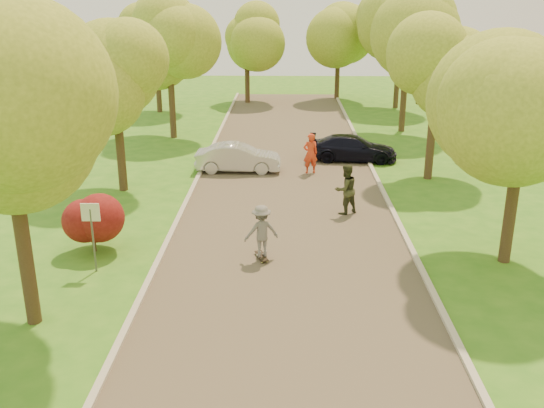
# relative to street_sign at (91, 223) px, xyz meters

# --- Properties ---
(ground) EXTENTS (100.00, 100.00, 0.00)m
(ground) POSITION_rel_street_sign_xyz_m (5.80, -4.00, -1.56)
(ground) COLOR #33761C
(ground) RESTS_ON ground
(road) EXTENTS (8.00, 60.00, 0.01)m
(road) POSITION_rel_street_sign_xyz_m (5.80, 4.00, -1.56)
(road) COLOR #4C4438
(road) RESTS_ON ground
(curb_left) EXTENTS (0.18, 60.00, 0.12)m
(curb_left) POSITION_rel_street_sign_xyz_m (1.75, 4.00, -1.50)
(curb_left) COLOR #B2AD9E
(curb_left) RESTS_ON ground
(curb_right) EXTENTS (0.18, 60.00, 0.12)m
(curb_right) POSITION_rel_street_sign_xyz_m (9.85, 4.00, -1.50)
(curb_right) COLOR #B2AD9E
(curb_right) RESTS_ON ground
(street_sign) EXTENTS (0.55, 0.06, 2.17)m
(street_sign) POSITION_rel_street_sign_xyz_m (0.00, 0.00, 0.00)
(street_sign) COLOR #59595E
(street_sign) RESTS_ON ground
(red_shrub) EXTENTS (1.70, 1.70, 1.95)m
(red_shrub) POSITION_rel_street_sign_xyz_m (-0.50, 1.50, -0.47)
(red_shrub) COLOR #382619
(red_shrub) RESTS_ON ground
(tree_l_mida) EXTENTS (4.71, 4.60, 7.39)m
(tree_l_mida) POSITION_rel_street_sign_xyz_m (-0.50, -3.00, 3.61)
(tree_l_mida) COLOR #382619
(tree_l_mida) RESTS_ON ground
(tree_l_midb) EXTENTS (4.30, 4.20, 6.62)m
(tree_l_midb) POSITION_rel_street_sign_xyz_m (-1.01, 8.00, 3.02)
(tree_l_midb) COLOR #382619
(tree_l_midb) RESTS_ON ground
(tree_l_far) EXTENTS (4.92, 4.80, 7.79)m
(tree_l_far) POSITION_rel_street_sign_xyz_m (-0.59, 18.00, 3.90)
(tree_l_far) COLOR #382619
(tree_l_far) RESTS_ON ground
(tree_r_mida) EXTENTS (5.13, 5.00, 7.95)m
(tree_r_mida) POSITION_rel_street_sign_xyz_m (12.82, 1.00, 3.97)
(tree_r_mida) COLOR #382619
(tree_r_mida) RESTS_ON ground
(tree_r_midb) EXTENTS (4.51, 4.40, 7.01)m
(tree_r_midb) POSITION_rel_street_sign_xyz_m (12.40, 10.00, 3.32)
(tree_r_midb) COLOR #382619
(tree_r_midb) RESTS_ON ground
(tree_r_far) EXTENTS (5.33, 5.20, 8.34)m
(tree_r_far) POSITION_rel_street_sign_xyz_m (13.03, 20.00, 4.27)
(tree_r_far) COLOR #382619
(tree_r_far) RESTS_ON ground
(tree_bg_a) EXTENTS (5.12, 5.00, 7.72)m
(tree_bg_a) POSITION_rel_street_sign_xyz_m (-2.98, 26.00, 3.75)
(tree_bg_a) COLOR #382619
(tree_bg_a) RESTS_ON ground
(tree_bg_b) EXTENTS (5.12, 5.00, 7.95)m
(tree_bg_b) POSITION_rel_street_sign_xyz_m (14.02, 28.00, 3.97)
(tree_bg_b) COLOR #382619
(tree_bg_b) RESTS_ON ground
(tree_bg_c) EXTENTS (4.92, 4.80, 7.33)m
(tree_bg_c) POSITION_rel_street_sign_xyz_m (3.01, 30.00, 3.46)
(tree_bg_c) COLOR #382619
(tree_bg_c) RESTS_ON ground
(tree_bg_d) EXTENTS (5.12, 5.00, 7.72)m
(tree_bg_d) POSITION_rel_street_sign_xyz_m (10.02, 32.00, 3.75)
(tree_bg_d) COLOR #382619
(tree_bg_d) RESTS_ON ground
(silver_sedan) EXTENTS (4.00, 1.44, 1.31)m
(silver_sedan) POSITION_rel_street_sign_xyz_m (3.50, 10.97, -0.91)
(silver_sedan) COLOR #B7B7BC
(silver_sedan) RESTS_ON ground
(dark_sedan) EXTENTS (4.52, 2.17, 1.27)m
(dark_sedan) POSITION_rel_street_sign_xyz_m (9.10, 13.07, -0.93)
(dark_sedan) COLOR black
(dark_sedan) RESTS_ON ground
(longboard) EXTENTS (0.50, 0.90, 0.10)m
(longboard) POSITION_rel_street_sign_xyz_m (4.98, 1.00, -1.47)
(longboard) COLOR black
(longboard) RESTS_ON ground
(skateboarder) EXTENTS (1.23, 0.94, 1.69)m
(skateboarder) POSITION_rel_street_sign_xyz_m (4.98, 1.00, -0.61)
(skateboarder) COLOR slate
(skateboarder) RESTS_ON longboard
(person_striped) EXTENTS (0.78, 0.61, 1.90)m
(person_striped) POSITION_rel_street_sign_xyz_m (6.88, 10.71, -0.62)
(person_striped) COLOR red
(person_striped) RESTS_ON ground
(person_olive) EXTENTS (1.18, 1.11, 1.93)m
(person_olive) POSITION_rel_street_sign_xyz_m (8.00, 5.26, -0.60)
(person_olive) COLOR #323721
(person_olive) RESTS_ON ground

